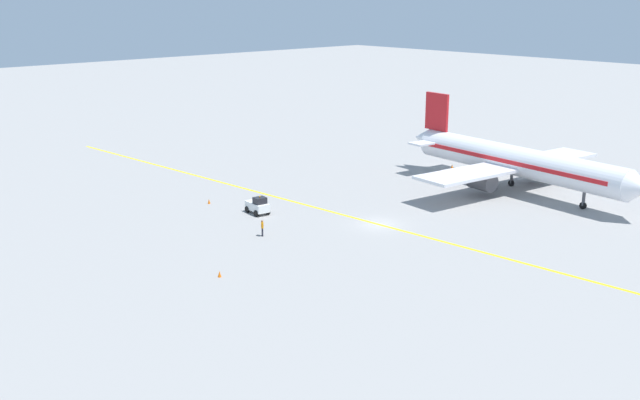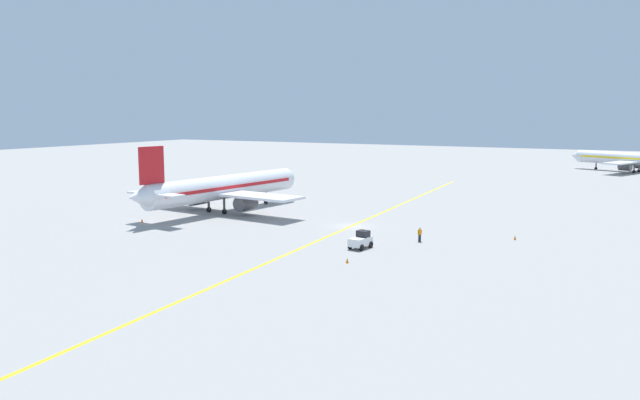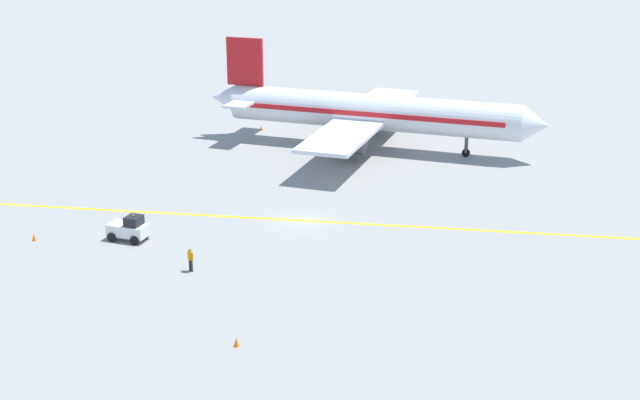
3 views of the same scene
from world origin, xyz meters
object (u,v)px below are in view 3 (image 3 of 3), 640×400
at_px(traffic_cone_mid_apron, 236,342).
at_px(baggage_tug_white, 129,229).
at_px(airplane_at_gate, 369,113).
at_px(traffic_cone_by_wingtip, 261,128).
at_px(ground_crew_worker, 191,259).
at_px(traffic_cone_near_nose, 34,237).

bearing_deg(traffic_cone_mid_apron, baggage_tug_white, -137.95).
xyz_separation_m(airplane_at_gate, baggage_tug_white, (29.15, -13.44, -2.81)).
bearing_deg(traffic_cone_by_wingtip, ground_crew_worker, 8.63).
bearing_deg(baggage_tug_white, traffic_cone_near_nose, -76.48).
xyz_separation_m(traffic_cone_near_nose, traffic_cone_mid_apron, (12.59, 19.87, 0.00)).
distance_m(airplane_at_gate, traffic_cone_mid_apron, 43.57).
xyz_separation_m(baggage_tug_white, traffic_cone_by_wingtip, (-33.58, 0.76, -0.63)).
bearing_deg(ground_crew_worker, traffic_cone_mid_apron, 33.10).
height_order(airplane_at_gate, ground_crew_worker, airplane_at_gate).
bearing_deg(traffic_cone_by_wingtip, airplane_at_gate, 70.74).
height_order(baggage_tug_white, traffic_cone_near_nose, baggage_tug_white).
bearing_deg(ground_crew_worker, airplane_at_gate, 168.46).
relative_size(ground_crew_worker, traffic_cone_near_nose, 3.05).
bearing_deg(baggage_tug_white, traffic_cone_by_wingtip, 178.70).
bearing_deg(traffic_cone_near_nose, airplane_at_gate, 146.46).
relative_size(baggage_tug_white, traffic_cone_mid_apron, 5.76).
bearing_deg(traffic_cone_by_wingtip, traffic_cone_mid_apron, 14.21).
relative_size(baggage_tug_white, traffic_cone_by_wingtip, 5.76).
bearing_deg(airplane_at_gate, baggage_tug_white, -24.76).
bearing_deg(traffic_cone_mid_apron, ground_crew_worker, -146.90).
distance_m(airplane_at_gate, baggage_tug_white, 32.23).
relative_size(ground_crew_worker, traffic_cone_by_wingtip, 3.05).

